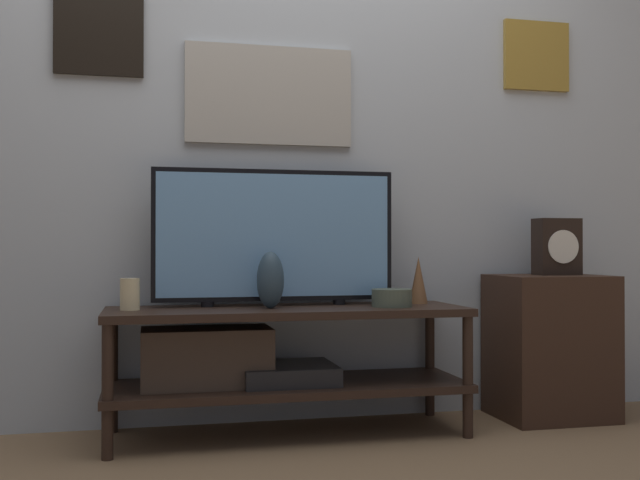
# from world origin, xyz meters

# --- Properties ---
(ground_plane) EXTENTS (12.00, 12.00, 0.00)m
(ground_plane) POSITION_xyz_m (0.00, 0.00, 0.00)
(ground_plane) COLOR #846647
(wall_back) EXTENTS (6.40, 0.08, 2.70)m
(wall_back) POSITION_xyz_m (-0.01, 0.54, 1.36)
(wall_back) COLOR #B2BCC6
(wall_back) RESTS_ON ground_plane
(media_console) EXTENTS (1.38, 0.45, 0.49)m
(media_console) POSITION_xyz_m (-0.11, 0.27, 0.31)
(media_console) COLOR black
(media_console) RESTS_ON ground_plane
(television) EXTENTS (0.96, 0.05, 0.54)m
(television) POSITION_xyz_m (-0.03, 0.36, 0.77)
(television) COLOR black
(television) RESTS_ON media_console
(vase_slim_bronze) EXTENTS (0.08, 0.08, 0.19)m
(vase_slim_bronze) POSITION_xyz_m (0.57, 0.35, 0.59)
(vase_slim_bronze) COLOR brown
(vase_slim_bronze) RESTS_ON media_console
(vase_wide_bowl) EXTENTS (0.16, 0.16, 0.07)m
(vase_wide_bowl) POSITION_xyz_m (0.40, 0.21, 0.52)
(vase_wide_bowl) COLOR #4C5647
(vase_wide_bowl) RESTS_ON media_console
(vase_urn_stoneware) EXTENTS (0.10, 0.10, 0.22)m
(vase_urn_stoneware) POSITION_xyz_m (-0.07, 0.24, 0.60)
(vase_urn_stoneware) COLOR #2D4251
(vase_urn_stoneware) RESTS_ON media_console
(candle_jar) EXTENTS (0.07, 0.07, 0.12)m
(candle_jar) POSITION_xyz_m (-0.59, 0.28, 0.55)
(candle_jar) COLOR beige
(candle_jar) RESTS_ON media_console
(side_table) EXTENTS (0.46, 0.38, 0.60)m
(side_table) POSITION_xyz_m (1.14, 0.30, 0.30)
(side_table) COLOR #382319
(side_table) RESTS_ON ground_plane
(mantel_clock) EXTENTS (0.19, 0.11, 0.24)m
(mantel_clock) POSITION_xyz_m (1.19, 0.33, 0.72)
(mantel_clock) COLOR black
(mantel_clock) RESTS_ON side_table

